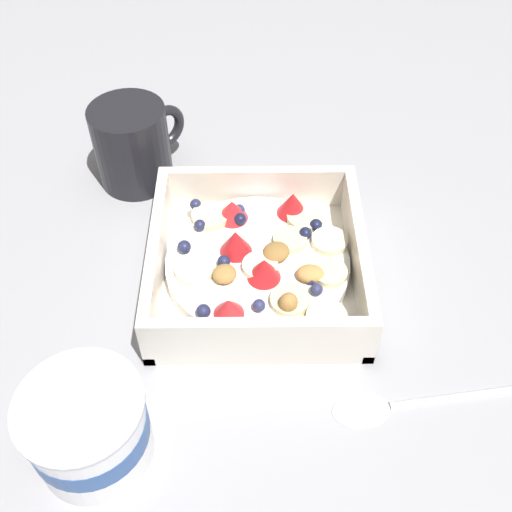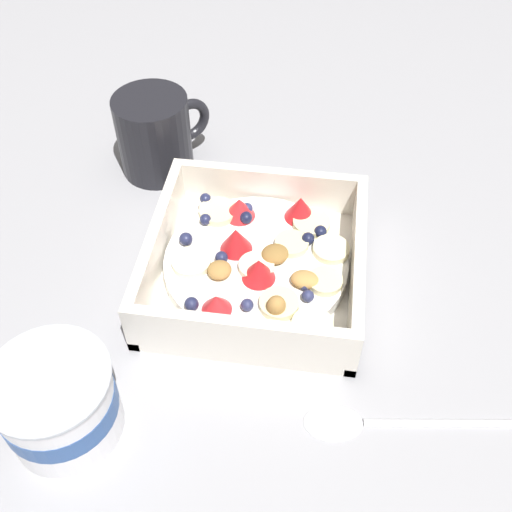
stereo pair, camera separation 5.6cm
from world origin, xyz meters
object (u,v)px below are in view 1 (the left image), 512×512
object	(u,v)px
coffee_mug	(132,145)
yogurt_cup	(86,428)
spoon	(392,404)
fruit_bowl	(257,263)

from	to	relation	value
coffee_mug	yogurt_cup	bearing A→B (deg)	-178.91
spoon	coffee_mug	bearing A→B (deg)	39.96
fruit_bowl	yogurt_cup	distance (m)	0.21
yogurt_cup	spoon	bearing A→B (deg)	-81.53
fruit_bowl	coffee_mug	world-z (taller)	coffee_mug
spoon	yogurt_cup	xyz separation A→B (m)	(-0.03, 0.23, 0.03)
yogurt_cup	coffee_mug	distance (m)	0.32
spoon	yogurt_cup	size ratio (longest dim) A/B	1.90
spoon	coffee_mug	distance (m)	0.37
yogurt_cup	coffee_mug	world-z (taller)	coffee_mug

